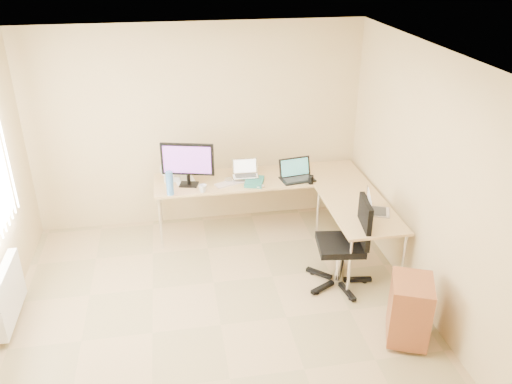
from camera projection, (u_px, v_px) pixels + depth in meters
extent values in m
plane|color=tan|center=(221.00, 325.00, 5.22)|extent=(4.50, 4.50, 0.00)
plane|color=white|center=(211.00, 63.00, 4.07)|extent=(4.50, 4.50, 0.00)
plane|color=#CBB581|center=(198.00, 128.00, 6.63)|extent=(4.50, 0.00, 4.50)
plane|color=#CBB581|center=(436.00, 192.00, 4.97)|extent=(0.00, 4.50, 4.50)
cube|color=tan|center=(259.00, 203.00, 6.80)|extent=(2.65, 0.70, 0.73)
cube|color=tan|center=(357.00, 235.00, 6.07)|extent=(0.70, 1.30, 0.73)
cube|color=black|center=(188.00, 164.00, 6.32)|extent=(0.67, 0.36, 0.55)
cube|color=#1D6055|center=(254.00, 182.00, 6.47)|extent=(0.29, 0.34, 0.05)
cube|color=#ADADAD|center=(245.00, 169.00, 6.51)|extent=(0.33, 0.25, 0.21)
cube|color=black|center=(298.00, 170.00, 6.52)|extent=(0.45, 0.36, 0.26)
cube|color=beige|center=(233.00, 182.00, 6.48)|extent=(0.47, 0.29, 0.02)
ellipsoid|color=silver|center=(260.00, 186.00, 6.36)|extent=(0.13, 0.11, 0.04)
imported|color=silver|center=(203.00, 188.00, 6.25)|extent=(0.10, 0.10, 0.09)
cylinder|color=#BABABC|center=(230.00, 180.00, 6.52)|extent=(0.15, 0.15, 0.03)
cylinder|color=#3F79C2|center=(170.00, 183.00, 6.14)|extent=(0.09, 0.09, 0.30)
cube|color=white|center=(184.00, 179.00, 6.59)|extent=(0.29, 0.37, 0.01)
cube|color=silver|center=(172.00, 178.00, 6.55)|extent=(0.21, 0.16, 0.07)
cylinder|color=silver|center=(169.00, 172.00, 6.46)|extent=(0.24, 0.24, 0.27)
cylinder|color=black|center=(311.00, 180.00, 6.45)|extent=(0.08, 0.08, 0.11)
cube|color=#AAA7C4|center=(378.00, 204.00, 5.76)|extent=(0.39, 0.35, 0.21)
cube|color=black|center=(340.00, 245.00, 5.63)|extent=(0.70, 0.70, 1.04)
cube|color=#A98140|center=(410.00, 310.00, 4.87)|extent=(0.51, 0.55, 0.62)
cube|color=white|center=(8.00, 294.00, 5.11)|extent=(0.09, 0.80, 0.55)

